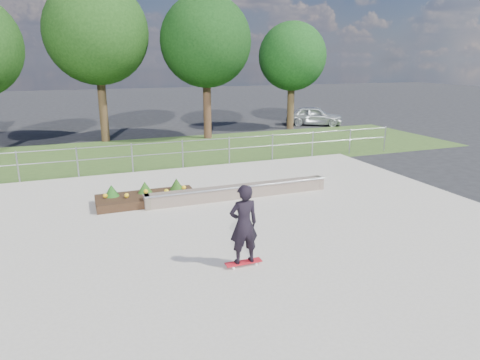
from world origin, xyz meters
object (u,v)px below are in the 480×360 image
Objects in this scene: grind_ledge at (239,191)px; planter_bed at (146,196)px; parked_car at (314,116)px; skateboarder at (244,225)px.

planter_bed is at bearing 168.32° from grind_ledge.
grind_ledge is 16.81m from parked_car.
skateboarder is at bearing -75.70° from planter_bed.
parked_car is at bearing 51.63° from grind_ledge.
grind_ledge is at bearing 70.45° from skateboarder.
skateboarder is 21.29m from parked_car.
planter_bed is 5.21m from skateboarder.
parked_car reaches higher than grind_ledge.
planter_bed is 1.66× the size of skateboarder.
grind_ledge is at bearing -11.68° from planter_bed.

